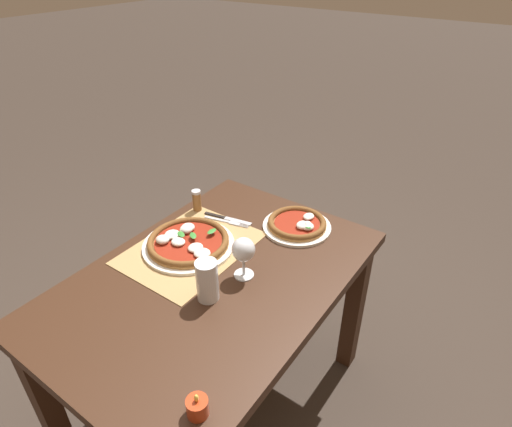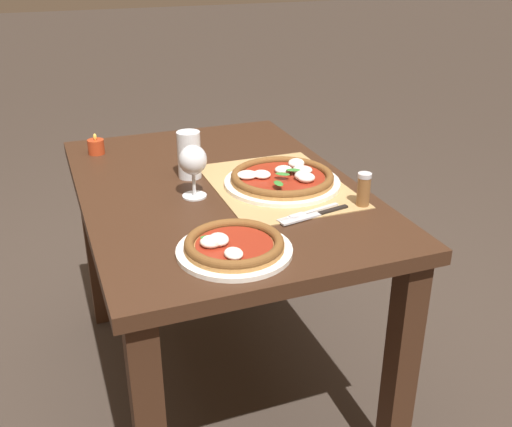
{
  "view_description": "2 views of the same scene",
  "coord_description": "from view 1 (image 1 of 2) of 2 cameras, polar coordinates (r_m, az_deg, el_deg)",
  "views": [
    {
      "loc": [
        0.85,
        0.78,
        1.72
      ],
      "look_at": [
        -0.32,
        -0.04,
        0.81
      ],
      "focal_mm": 30.0,
      "sensor_mm": 36.0,
      "label": 1
    },
    {
      "loc": [
        -1.6,
        0.48,
        1.42
      ],
      "look_at": [
        -0.3,
        -0.01,
        0.77
      ],
      "focal_mm": 42.0,
      "sensor_mm": 36.0,
      "label": 2
    }
  ],
  "objects": [
    {
      "name": "pint_glass",
      "position": [
        1.38,
        -6.52,
        -8.97
      ],
      "size": [
        0.07,
        0.07,
        0.15
      ],
      "color": "silver",
      "rests_on": "dining_table"
    },
    {
      "name": "paper_placemat",
      "position": [
        1.64,
        -8.68,
        -4.57
      ],
      "size": [
        0.49,
        0.37,
        0.0
      ],
      "primitive_type": "cube",
      "color": "#A88451",
      "rests_on": "dining_table"
    },
    {
      "name": "pizza_near",
      "position": [
        1.64,
        -9.08,
        -3.77
      ],
      "size": [
        0.35,
        0.35,
        0.05
      ],
      "color": "silver",
      "rests_on": "paper_placemat"
    },
    {
      "name": "pepper_shaker",
      "position": [
        1.84,
        -7.9,
        1.73
      ],
      "size": [
        0.04,
        0.04,
        0.1
      ],
      "color": "brown",
      "rests_on": "dining_table"
    },
    {
      "name": "wine_glass",
      "position": [
        1.44,
        -1.68,
        -5.03
      ],
      "size": [
        0.08,
        0.08,
        0.16
      ],
      "color": "silver",
      "rests_on": "dining_table"
    },
    {
      "name": "knife",
      "position": [
        1.79,
        -3.78,
        -0.69
      ],
      "size": [
        0.06,
        0.21,
        0.01
      ],
      "color": "black",
      "rests_on": "paper_placemat"
    },
    {
      "name": "dining_table",
      "position": [
        1.59,
        -5.48,
        -11.37
      ],
      "size": [
        1.18,
        0.8,
        0.74
      ],
      "color": "#382114",
      "rests_on": "ground"
    },
    {
      "name": "fork",
      "position": [
        1.77,
        -3.92,
        -1.08
      ],
      "size": [
        0.06,
        0.2,
        0.0
      ],
      "color": "#B7B7BC",
      "rests_on": "paper_placemat"
    },
    {
      "name": "ground_plane",
      "position": [
        2.07,
        -4.51,
        -23.89
      ],
      "size": [
        24.0,
        24.0,
        0.0
      ],
      "primitive_type": "plane",
      "color": "#382D26"
    },
    {
      "name": "pizza_far",
      "position": [
        1.73,
        5.56,
        -1.41
      ],
      "size": [
        0.28,
        0.28,
        0.05
      ],
      "color": "silver",
      "rests_on": "dining_table"
    },
    {
      "name": "votive_candle",
      "position": [
        1.15,
        -7.81,
        -24.24
      ],
      "size": [
        0.06,
        0.06,
        0.07
      ],
      "color": "#B23819",
      "rests_on": "dining_table"
    }
  ]
}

